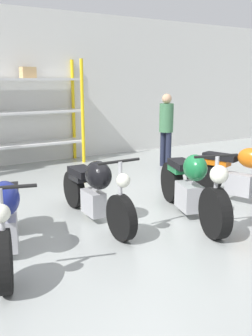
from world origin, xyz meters
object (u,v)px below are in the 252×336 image
object	(u,v)px
shelving_rack	(0,111)
motorcycle_orange	(243,174)
motorcycle_green	(191,187)
motorcycle_blue	(7,218)
person_browsing	(166,124)
motorcycle_black	(95,190)

from	to	relation	value
shelving_rack	motorcycle_orange	xyz separation A→B (m)	(2.77, -4.48, -0.83)
motorcycle_green	motorcycle_orange	bearing A→B (deg)	111.49
motorcycle_green	motorcycle_orange	distance (m)	1.18
shelving_rack	motorcycle_blue	world-z (taller)	shelving_rack
motorcycle_orange	motorcycle_blue	bearing A→B (deg)	-107.99
shelving_rack	motorcycle_green	world-z (taller)	shelving_rack
shelving_rack	motorcycle_green	size ratio (longest dim) A/B	1.70
shelving_rack	motorcycle_blue	distance (m)	4.65
motorcycle_blue	motorcycle_orange	bearing A→B (deg)	105.87
motorcycle_blue	person_browsing	world-z (taller)	person_browsing
shelving_rack	motorcycle_green	xyz separation A→B (m)	(1.60, -4.57, -0.84)
motorcycle_blue	person_browsing	xyz separation A→B (m)	(4.33, 2.77, 0.51)
shelving_rack	motorcycle_black	size ratio (longest dim) A/B	1.76
motorcycle_orange	shelving_rack	bearing A→B (deg)	-166.01
motorcycle_blue	motorcycle_green	world-z (taller)	motorcycle_green
motorcycle_black	motorcycle_green	xyz separation A→B (m)	(1.28, -0.58, -0.01)
motorcycle_black	person_browsing	xyz separation A→B (m)	(2.99, 2.30, 0.52)
person_browsing	motorcycle_black	bearing A→B (deg)	29.07
motorcycle_blue	motorcycle_black	bearing A→B (deg)	125.39
motorcycle_orange	motorcycle_black	bearing A→B (deg)	-118.95
person_browsing	motorcycle_blue	bearing A→B (deg)	24.09
shelving_rack	motorcycle_orange	world-z (taller)	shelving_rack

